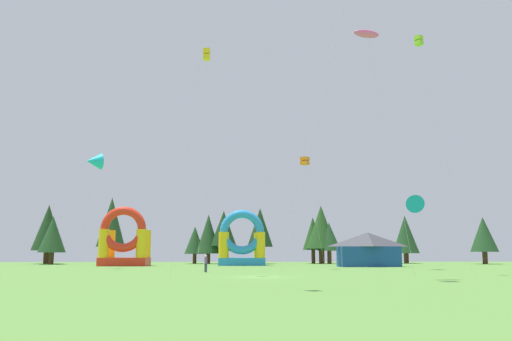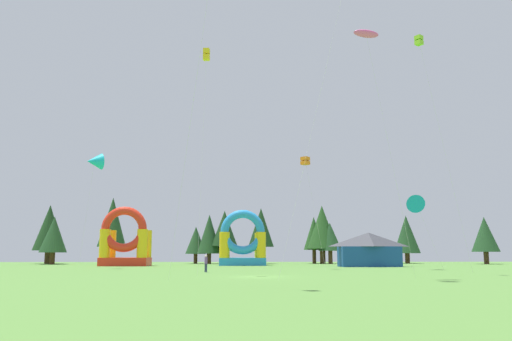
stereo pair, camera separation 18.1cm
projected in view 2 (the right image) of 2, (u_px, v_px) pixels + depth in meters
ground_plane at (260, 277)px, 39.22m from camera, size 120.00×120.00×0.00m
kite_teal_delta at (417, 206)px, 56.73m from camera, size 3.45×2.79×7.89m
kite_pink_parafoil at (366, 34)px, 39.37m from camera, size 4.08×1.04×18.38m
kite_orange_box at (305, 161)px, 58.73m from camera, size 2.31×2.34×12.34m
kite_lime_box at (419, 42)px, 46.97m from camera, size 5.71×4.12×20.95m
kite_cyan_delta at (94, 161)px, 60.71m from camera, size 3.39×4.45×13.17m
kite_yellow_box at (206, 55)px, 44.34m from camera, size 0.58×3.15×18.81m
person_left_edge at (206, 262)px, 48.22m from camera, size 0.37×0.37×1.57m
inflatable_blue_arch at (242, 245)px, 72.85m from camera, size 6.36×4.99×7.58m
inflatable_yellow_castle at (125, 244)px, 70.44m from camera, size 6.29×4.95×7.83m
festival_tent at (369, 250)px, 66.89m from camera, size 7.43×3.74×4.29m
tree_row_0 at (49, 228)px, 83.84m from camera, size 4.79×4.79×9.32m
tree_row_1 at (54, 235)px, 79.47m from camera, size 4.06×4.06×7.18m
tree_row_2 at (112, 222)px, 82.10m from camera, size 4.39×4.39×10.29m
tree_row_3 at (196, 240)px, 84.42m from camera, size 3.32×3.32×5.88m
tree_row_4 at (209, 234)px, 83.53m from camera, size 3.82×3.82×7.75m
tree_row_5 at (225, 229)px, 83.11m from camera, size 4.13×4.13×8.30m
tree_row_6 at (261, 228)px, 83.50m from camera, size 4.05×4.05×8.75m
tree_row_7 at (314, 234)px, 85.53m from camera, size 3.38×3.38×7.50m
tree_row_8 at (322, 227)px, 84.44m from camera, size 4.86×4.86×9.26m
tree_row_9 at (330, 237)px, 83.27m from camera, size 3.69×3.69×6.46m
tree_row_10 at (406, 234)px, 86.47m from camera, size 4.30×4.30×7.79m
tree_row_11 at (485, 235)px, 81.66m from camera, size 4.19×4.19×7.25m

